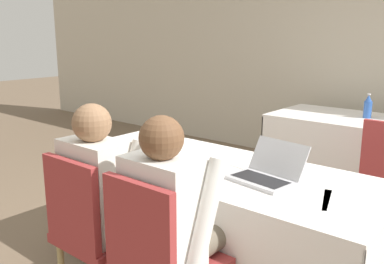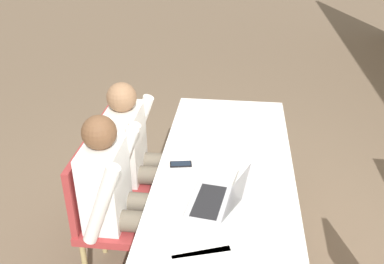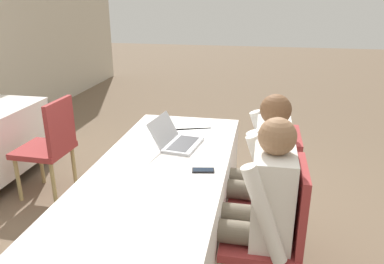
{
  "view_description": "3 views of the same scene",
  "coord_description": "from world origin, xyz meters",
  "px_view_note": "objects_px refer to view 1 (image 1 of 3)",
  "views": [
    {
      "loc": [
        1.5,
        -1.99,
        1.52
      ],
      "look_at": [
        0.0,
        -0.21,
        0.98
      ],
      "focal_mm": 40.0,
      "sensor_mm": 36.0,
      "label": 1
    },
    {
      "loc": [
        2.26,
        0.05,
        2.22
      ],
      "look_at": [
        0.0,
        -0.21,
        0.98
      ],
      "focal_mm": 40.0,
      "sensor_mm": 36.0,
      "label": 2
    },
    {
      "loc": [
        -2.09,
        -0.62,
        1.76
      ],
      "look_at": [
        0.0,
        -0.21,
        0.98
      ],
      "focal_mm": 35.0,
      "sensor_mm": 36.0,
      "label": 3
    }
  ],
  "objects_px": {
    "water_bottle": "(368,107)",
    "chair_near_right": "(160,259)",
    "laptop": "(266,174)",
    "cell_phone": "(182,176)",
    "chair_near_left": "(94,228)",
    "person_white_shirt": "(174,219)",
    "person_checkered_shirt": "(108,195)"
  },
  "relations": [
    {
      "from": "laptop",
      "to": "cell_phone",
      "type": "distance_m",
      "value": 0.46
    },
    {
      "from": "water_bottle",
      "to": "person_white_shirt",
      "type": "xyz_separation_m",
      "value": [
        0.04,
        -2.76,
        -0.16
      ]
    },
    {
      "from": "cell_phone",
      "to": "person_checkered_shirt",
      "type": "bearing_deg",
      "value": -134.26
    },
    {
      "from": "person_white_shirt",
      "to": "chair_near_left",
      "type": "bearing_deg",
      "value": 12.04
    },
    {
      "from": "chair_near_right",
      "to": "person_white_shirt",
      "type": "distance_m",
      "value": 0.19
    },
    {
      "from": "water_bottle",
      "to": "chair_near_left",
      "type": "distance_m",
      "value": 2.92
    },
    {
      "from": "water_bottle",
      "to": "chair_near_left",
      "type": "height_order",
      "value": "water_bottle"
    },
    {
      "from": "laptop",
      "to": "person_white_shirt",
      "type": "height_order",
      "value": "person_white_shirt"
    },
    {
      "from": "laptop",
      "to": "water_bottle",
      "type": "distance_m",
      "value": 2.17
    },
    {
      "from": "chair_near_left",
      "to": "water_bottle",
      "type": "bearing_deg",
      "value": -98.87
    },
    {
      "from": "laptop",
      "to": "chair_near_left",
      "type": "relative_size",
      "value": 0.42
    },
    {
      "from": "chair_near_left",
      "to": "chair_near_right",
      "type": "bearing_deg",
      "value": -180.0
    },
    {
      "from": "laptop",
      "to": "person_white_shirt",
      "type": "relative_size",
      "value": 0.33
    },
    {
      "from": "laptop",
      "to": "chair_near_right",
      "type": "height_order",
      "value": "laptop"
    },
    {
      "from": "water_bottle",
      "to": "person_white_shirt",
      "type": "height_order",
      "value": "person_white_shirt"
    },
    {
      "from": "cell_phone",
      "to": "chair_near_right",
      "type": "distance_m",
      "value": 0.56
    },
    {
      "from": "person_checkered_shirt",
      "to": "person_white_shirt",
      "type": "bearing_deg",
      "value": -180.0
    },
    {
      "from": "cell_phone",
      "to": "person_white_shirt",
      "type": "bearing_deg",
      "value": -63.61
    },
    {
      "from": "water_bottle",
      "to": "chair_near_left",
      "type": "bearing_deg",
      "value": -98.87
    },
    {
      "from": "laptop",
      "to": "person_checkered_shirt",
      "type": "bearing_deg",
      "value": -127.6
    },
    {
      "from": "water_bottle",
      "to": "chair_near_right",
      "type": "relative_size",
      "value": 0.25
    },
    {
      "from": "person_checkered_shirt",
      "to": "person_white_shirt",
      "type": "distance_m",
      "value": 0.49
    },
    {
      "from": "water_bottle",
      "to": "person_checkered_shirt",
      "type": "xyz_separation_m",
      "value": [
        -0.45,
        -2.76,
        -0.16
      ]
    },
    {
      "from": "laptop",
      "to": "chair_near_right",
      "type": "relative_size",
      "value": 0.42
    },
    {
      "from": "person_white_shirt",
      "to": "cell_phone",
      "type": "bearing_deg",
      "value": -53.4
    },
    {
      "from": "laptop",
      "to": "cell_phone",
      "type": "bearing_deg",
      "value": -138.16
    },
    {
      "from": "cell_phone",
      "to": "chair_near_left",
      "type": "bearing_deg",
      "value": -127.63
    },
    {
      "from": "cell_phone",
      "to": "chair_near_left",
      "type": "xyz_separation_m",
      "value": [
        -0.23,
        -0.45,
        -0.22
      ]
    },
    {
      "from": "person_white_shirt",
      "to": "water_bottle",
      "type": "bearing_deg",
      "value": -89.18
    },
    {
      "from": "chair_near_left",
      "to": "person_white_shirt",
      "type": "xyz_separation_m",
      "value": [
        0.49,
        0.1,
        0.16
      ]
    },
    {
      "from": "laptop",
      "to": "water_bottle",
      "type": "relative_size",
      "value": 1.67
    },
    {
      "from": "chair_near_right",
      "to": "person_checkered_shirt",
      "type": "height_order",
      "value": "person_checkered_shirt"
    }
  ]
}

